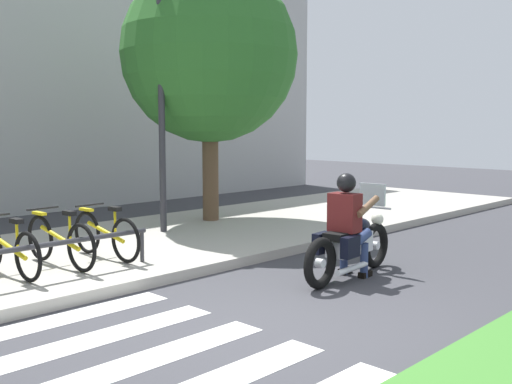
% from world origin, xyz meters
% --- Properties ---
extents(ground_plane, '(48.00, 48.00, 0.00)m').
position_xyz_m(ground_plane, '(0.00, 0.00, 0.00)').
color(ground_plane, '#38383D').
extents(sidewalk, '(24.00, 4.40, 0.15)m').
position_xyz_m(sidewalk, '(0.00, 4.12, 0.07)').
color(sidewalk, '#A8A399').
rests_on(sidewalk, ground).
extents(crosswalk_stripe_2, '(2.80, 0.40, 0.01)m').
position_xyz_m(crosswalk_stripe_2, '(-1.41, 0.00, 0.00)').
color(crosswalk_stripe_2, white).
rests_on(crosswalk_stripe_2, ground).
extents(crosswalk_stripe_3, '(2.80, 0.40, 0.01)m').
position_xyz_m(crosswalk_stripe_3, '(-1.41, 0.80, 0.00)').
color(crosswalk_stripe_3, white).
rests_on(crosswalk_stripe_3, ground).
extents(crosswalk_stripe_4, '(2.80, 0.40, 0.01)m').
position_xyz_m(crosswalk_stripe_4, '(-1.41, 1.60, 0.00)').
color(crosswalk_stripe_4, white).
rests_on(crosswalk_stripe_4, ground).
extents(motorcycle, '(2.15, 0.69, 1.26)m').
position_xyz_m(motorcycle, '(2.38, 0.43, 0.47)').
color(motorcycle, black).
rests_on(motorcycle, ground).
extents(rider, '(0.66, 0.58, 1.46)m').
position_xyz_m(rider, '(2.30, 0.43, 0.84)').
color(rider, '#591919').
rests_on(rider, ground).
extents(bicycle_3, '(0.48, 1.65, 0.77)m').
position_xyz_m(bicycle_3, '(-1.13, 3.29, 0.50)').
color(bicycle_3, black).
rests_on(bicycle_3, sidewalk).
extents(bicycle_4, '(0.48, 1.71, 0.80)m').
position_xyz_m(bicycle_4, '(-0.42, 3.29, 0.51)').
color(bicycle_4, black).
rests_on(bicycle_4, sidewalk).
extents(bicycle_5, '(0.48, 1.61, 0.78)m').
position_xyz_m(bicycle_5, '(0.30, 3.29, 0.51)').
color(bicycle_5, black).
rests_on(bicycle_5, sidewalk).
extents(street_lamp, '(0.28, 0.28, 4.66)m').
position_xyz_m(street_lamp, '(2.26, 4.52, 2.80)').
color(street_lamp, '#2D2D33').
rests_on(street_lamp, ground).
extents(tree_near_rack, '(3.55, 3.55, 5.29)m').
position_xyz_m(tree_near_rack, '(3.77, 4.92, 3.50)').
color(tree_near_rack, brown).
rests_on(tree_near_rack, ground).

